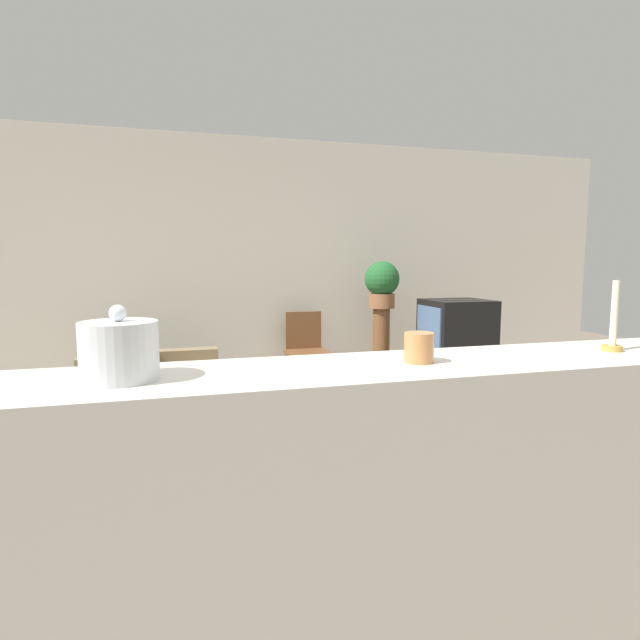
{
  "coord_description": "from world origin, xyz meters",
  "views": [
    {
      "loc": [
        -0.68,
        -2.08,
        1.37
      ],
      "look_at": [
        0.51,
        2.19,
        0.85
      ],
      "focal_mm": 28.0,
      "sensor_mm": 36.0,
      "label": 1
    }
  ],
  "objects_px": {
    "television": "(456,326)",
    "wooden_chair": "(306,347)",
    "potted_plant": "(382,283)",
    "couch": "(158,404)",
    "decorative_bowl": "(119,350)"
  },
  "relations": [
    {
      "from": "wooden_chair",
      "to": "decorative_bowl",
      "type": "xyz_separation_m",
      "value": [
        -1.44,
        -3.72,
        0.67
      ]
    },
    {
      "from": "couch",
      "to": "television",
      "type": "distance_m",
      "value": 2.78
    },
    {
      "from": "television",
      "to": "decorative_bowl",
      "type": "relative_size",
      "value": 2.93
    },
    {
      "from": "couch",
      "to": "television",
      "type": "relative_size",
      "value": 2.84
    },
    {
      "from": "wooden_chair",
      "to": "decorative_bowl",
      "type": "bearing_deg",
      "value": -111.16
    },
    {
      "from": "potted_plant",
      "to": "wooden_chair",
      "type": "bearing_deg",
      "value": 158.61
    },
    {
      "from": "television",
      "to": "decorative_bowl",
      "type": "xyz_separation_m",
      "value": [
        -2.69,
        -2.8,
        0.37
      ]
    },
    {
      "from": "television",
      "to": "potted_plant",
      "type": "relative_size",
      "value": 1.22
    },
    {
      "from": "couch",
      "to": "wooden_chair",
      "type": "relative_size",
      "value": 2.04
    },
    {
      "from": "wooden_chair",
      "to": "potted_plant",
      "type": "height_order",
      "value": "potted_plant"
    },
    {
      "from": "wooden_chair",
      "to": "decorative_bowl",
      "type": "height_order",
      "value": "decorative_bowl"
    },
    {
      "from": "decorative_bowl",
      "to": "wooden_chair",
      "type": "bearing_deg",
      "value": 68.84
    },
    {
      "from": "television",
      "to": "wooden_chair",
      "type": "distance_m",
      "value": 1.58
    },
    {
      "from": "decorative_bowl",
      "to": "couch",
      "type": "bearing_deg",
      "value": 90.81
    },
    {
      "from": "couch",
      "to": "decorative_bowl",
      "type": "distance_m",
      "value": 2.68
    }
  ]
}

